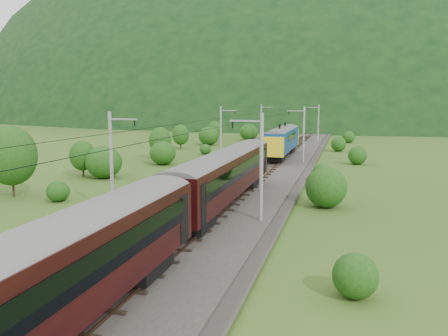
# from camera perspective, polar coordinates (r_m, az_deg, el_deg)

# --- Properties ---
(ground) EXTENTS (600.00, 600.00, 0.00)m
(ground) POSITION_cam_1_polar(r_m,az_deg,el_deg) (34.86, -5.33, -6.49)
(ground) COLOR #2E571B
(ground) RESTS_ON ground
(railbed) EXTENTS (14.00, 220.00, 0.30)m
(railbed) POSITION_cam_1_polar(r_m,az_deg,el_deg) (44.04, -0.65, -3.01)
(railbed) COLOR #38332D
(railbed) RESTS_ON ground
(track_left) EXTENTS (2.40, 220.00, 0.27)m
(track_left) POSITION_cam_1_polar(r_m,az_deg,el_deg) (44.72, -3.60, -2.56)
(track_left) COLOR #533623
(track_left) RESTS_ON railbed
(track_right) EXTENTS (2.40, 220.00, 0.27)m
(track_right) POSITION_cam_1_polar(r_m,az_deg,el_deg) (43.39, 2.40, -2.90)
(track_right) COLOR #533623
(track_right) RESTS_ON railbed
(catenary_left) EXTENTS (2.54, 192.28, 8.00)m
(catenary_left) POSITION_cam_1_polar(r_m,az_deg,el_deg) (66.10, -0.36, 4.76)
(catenary_left) COLOR gray
(catenary_left) RESTS_ON railbed
(catenary_right) EXTENTS (2.54, 192.28, 8.00)m
(catenary_right) POSITION_cam_1_polar(r_m,az_deg,el_deg) (63.80, 10.30, 4.48)
(catenary_right) COLOR gray
(catenary_right) RESTS_ON railbed
(overhead_wires) EXTENTS (4.83, 198.00, 0.03)m
(overhead_wires) POSITION_cam_1_polar(r_m,az_deg,el_deg) (43.15, -0.66, 6.06)
(overhead_wires) COLOR black
(overhead_wires) RESTS_ON ground
(mountain_main) EXTENTS (504.00, 360.00, 244.00)m
(mountain_main) POSITION_cam_1_polar(r_m,az_deg,el_deg) (291.74, 13.46, 6.79)
(mountain_main) COLOR black
(mountain_main) RESTS_ON ground
(mountain_ridge) EXTENTS (336.00, 280.00, 132.00)m
(mountain_ridge) POSITION_cam_1_polar(r_m,az_deg,el_deg) (356.85, -6.03, 7.31)
(mountain_ridge) COLOR black
(mountain_ridge) RESTS_ON ground
(train) EXTENTS (3.11, 126.30, 5.42)m
(train) POSITION_cam_1_polar(r_m,az_deg,el_deg) (15.82, -24.46, -12.41)
(train) COLOR black
(train) RESTS_ON ground
(hazard_post_near) EXTENTS (0.14, 0.14, 1.33)m
(hazard_post_near) POSITION_cam_1_polar(r_m,az_deg,el_deg) (60.15, 3.72, 0.96)
(hazard_post_near) COLOR red
(hazard_post_near) RESTS_ON railbed
(hazard_post_far) EXTENTS (0.14, 0.14, 1.31)m
(hazard_post_far) POSITION_cam_1_polar(r_m,az_deg,el_deg) (90.73, 8.38, 3.53)
(hazard_post_far) COLOR red
(hazard_post_far) RESTS_ON railbed
(signal) EXTENTS (0.21, 0.21, 1.89)m
(signal) POSITION_cam_1_polar(r_m,az_deg,el_deg) (83.82, 5.06, 3.47)
(signal) COLOR black
(signal) RESTS_ON railbed
(vegetation_left) EXTENTS (13.38, 144.57, 6.86)m
(vegetation_left) POSITION_cam_1_polar(r_m,az_deg,el_deg) (55.11, -14.18, 1.47)
(vegetation_left) COLOR #164412
(vegetation_left) RESTS_ON ground
(vegetation_right) EXTENTS (6.53, 111.38, 3.19)m
(vegetation_right) POSITION_cam_1_polar(r_m,az_deg,el_deg) (51.35, 14.93, -0.35)
(vegetation_right) COLOR #164412
(vegetation_right) RESTS_ON ground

